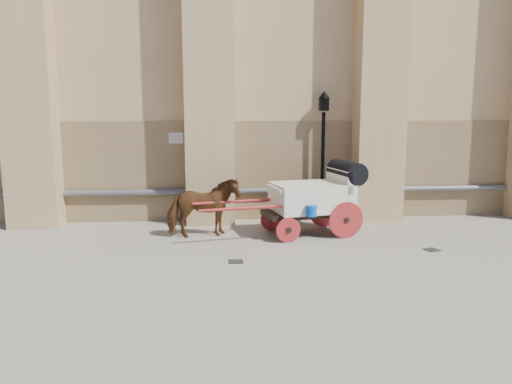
{
  "coord_description": "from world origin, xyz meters",
  "views": [
    {
      "loc": [
        -0.91,
        -10.94,
        3.31
      ],
      "look_at": [
        0.2,
        1.99,
        1.18
      ],
      "focal_mm": 35.0,
      "sensor_mm": 36.0,
      "label": 1
    }
  ],
  "objects": [
    {
      "name": "carriage",
      "position": [
        1.85,
        2.06,
        1.05
      ],
      "size": [
        4.61,
        2.07,
        1.96
      ],
      "rotation": [
        0.0,
        0.0,
        0.2
      ],
      "color": "black",
      "rests_on": "ground"
    },
    {
      "name": "drain_grate_near",
      "position": [
        -0.44,
        -0.33,
        0.01
      ],
      "size": [
        0.32,
        0.32,
        0.01
      ],
      "primitive_type": "cube",
      "rotation": [
        0.0,
        0.0,
        -0.0
      ],
      "color": "black",
      "rests_on": "ground"
    },
    {
      "name": "horse",
      "position": [
        -1.19,
        1.96,
        0.78
      ],
      "size": [
        1.99,
        1.2,
        1.57
      ],
      "primitive_type": "imported",
      "rotation": [
        0.0,
        0.0,
        1.77
      ],
      "color": "#59321A",
      "rests_on": "ground"
    },
    {
      "name": "drain_grate_far",
      "position": [
        4.28,
        0.21,
        0.01
      ],
      "size": [
        0.4,
        0.4,
        0.01
      ],
      "primitive_type": "cube",
      "rotation": [
        0.0,
        0.0,
        0.31
      ],
      "color": "black",
      "rests_on": "ground"
    },
    {
      "name": "street_lamp",
      "position": [
        2.34,
        3.66,
        2.07
      ],
      "size": [
        0.36,
        0.36,
        3.86
      ],
      "color": "black",
      "rests_on": "ground"
    },
    {
      "name": "ground",
      "position": [
        0.0,
        0.0,
        0.0
      ],
      "size": [
        90.0,
        90.0,
        0.0
      ],
      "primitive_type": "plane",
      "color": "slate",
      "rests_on": "ground"
    }
  ]
}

